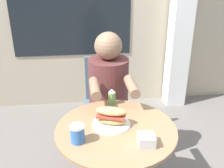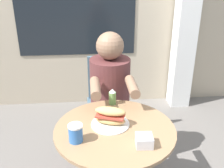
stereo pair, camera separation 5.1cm
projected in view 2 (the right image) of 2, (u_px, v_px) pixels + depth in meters
name	position (u px, v px, depth m)	size (l,w,h in m)	color
lattice_pillar	(188.00, 7.00, 2.91)	(0.23, 0.23, 2.40)	silver
cafe_table	(115.00, 154.00, 1.64)	(0.73, 0.73, 0.73)	#997551
diner_chair	(107.00, 94.00, 2.45)	(0.39, 0.39, 0.87)	slate
seated_diner	(111.00, 113.00, 2.14)	(0.32, 0.57, 1.18)	brown
sandwich_on_plate	(110.00, 118.00, 1.58)	(0.23, 0.23, 0.12)	white
drink_cup	(76.00, 133.00, 1.43)	(0.08, 0.08, 0.10)	#336BB7
napkin_box	(144.00, 141.00, 1.40)	(0.10, 0.10, 0.06)	silver
condiment_bottle	(112.00, 97.00, 1.82)	(0.05, 0.05, 0.11)	#66934C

